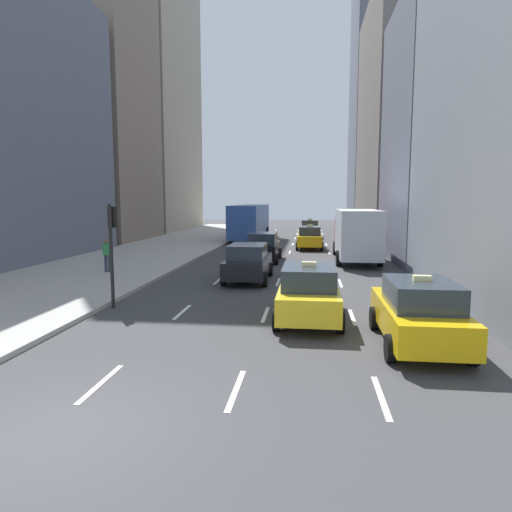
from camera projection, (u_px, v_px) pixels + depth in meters
name	position (u px, v px, depth m)	size (l,w,h in m)	color
ground_plane	(57.00, 433.00, 7.34)	(160.00, 160.00, 0.00)	#3D3D3F
sidewalk_left	(164.00, 248.00, 34.75)	(8.00, 66.00, 0.15)	#ADAAA3
lane_markings	(288.00, 257.00, 29.70)	(5.72, 56.00, 0.01)	white
building_row_left	(93.00, 55.00, 37.63)	(6.00, 55.07, 36.66)	slate
building_row_right	(407.00, 94.00, 38.44)	(6.00, 57.35, 37.68)	gray
taxi_lead	(419.00, 312.00, 11.63)	(2.02, 4.40, 1.87)	yellow
taxi_second	(310.00, 237.00, 34.77)	(2.02, 4.40, 1.87)	yellow
taxi_third	(310.00, 229.00, 45.53)	(2.02, 4.40, 1.87)	yellow
taxi_fourth	(309.00, 293.00, 14.12)	(2.02, 4.40, 1.87)	yellow
sedan_black_near	(263.00, 247.00, 27.76)	(2.02, 4.50, 1.76)	black
sedan_silver_behind	(248.00, 262.00, 21.02)	(2.02, 4.56, 1.73)	black
city_bus	(250.00, 221.00, 42.92)	(2.80, 11.61, 3.25)	#2D519E
box_truck	(356.00, 233.00, 27.68)	(2.58, 8.40, 3.15)	maroon
pedestrian_far_walking	(107.00, 254.00, 22.73)	(0.36, 0.22, 1.65)	#383D51
traffic_light_pole	(112.00, 239.00, 15.65)	(0.24, 0.42, 3.60)	black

